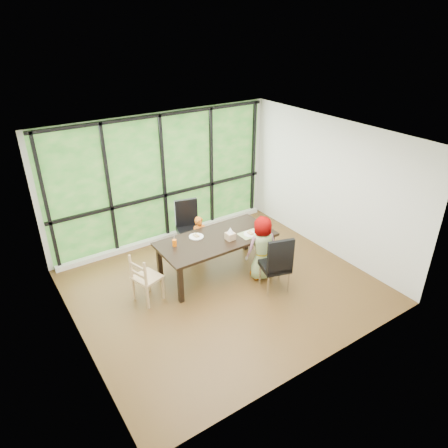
{
  "coord_description": "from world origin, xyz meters",
  "views": [
    {
      "loc": [
        -3.3,
        -4.99,
        4.36
      ],
      "look_at": [
        0.24,
        0.33,
        1.05
      ],
      "focal_mm": 32.6,
      "sensor_mm": 36.0,
      "label": 1
    }
  ],
  "objects_px": {
    "orange_cup": "(174,243)",
    "dining_table": "(217,256)",
    "plate_near": "(250,234)",
    "green_cup": "(265,228)",
    "white_mug": "(258,222)",
    "plate_far": "(196,237)",
    "tissue_box": "(230,236)",
    "child_toddler": "(200,238)",
    "child_older": "(263,248)",
    "chair_interior_leather": "(275,262)",
    "chair_window_leather": "(189,228)",
    "chair_end_beech": "(147,277)"
  },
  "relations": [
    {
      "from": "chair_end_beech",
      "to": "white_mug",
      "type": "relative_size",
      "value": 10.91
    },
    {
      "from": "green_cup",
      "to": "dining_table",
      "type": "bearing_deg",
      "value": 162.92
    },
    {
      "from": "chair_window_leather",
      "to": "chair_interior_leather",
      "type": "relative_size",
      "value": 1.0
    },
    {
      "from": "dining_table",
      "to": "green_cup",
      "type": "height_order",
      "value": "green_cup"
    },
    {
      "from": "chair_interior_leather",
      "to": "orange_cup",
      "type": "bearing_deg",
      "value": -23.9
    },
    {
      "from": "plate_near",
      "to": "white_mug",
      "type": "distance_m",
      "value": 0.47
    },
    {
      "from": "chair_window_leather",
      "to": "child_older",
      "type": "bearing_deg",
      "value": -52.5
    },
    {
      "from": "chair_end_beech",
      "to": "orange_cup",
      "type": "bearing_deg",
      "value": -89.3
    },
    {
      "from": "plate_near",
      "to": "tissue_box",
      "type": "height_order",
      "value": "tissue_box"
    },
    {
      "from": "chair_window_leather",
      "to": "tissue_box",
      "type": "xyz_separation_m",
      "value": [
        0.21,
        -1.15,
        0.27
      ]
    },
    {
      "from": "dining_table",
      "to": "plate_near",
      "type": "relative_size",
      "value": 8.46
    },
    {
      "from": "chair_window_leather",
      "to": "orange_cup",
      "type": "relative_size",
      "value": 8.94
    },
    {
      "from": "chair_interior_leather",
      "to": "plate_far",
      "type": "bearing_deg",
      "value": -37.74
    },
    {
      "from": "child_toddler",
      "to": "child_older",
      "type": "xyz_separation_m",
      "value": [
        0.63,
        -1.16,
        0.15
      ]
    },
    {
      "from": "dining_table",
      "to": "child_toddler",
      "type": "relative_size",
      "value": 2.34
    },
    {
      "from": "chair_interior_leather",
      "to": "chair_end_beech",
      "type": "xyz_separation_m",
      "value": [
        -1.98,
        0.94,
        -0.09
      ]
    },
    {
      "from": "child_older",
      "to": "plate_far",
      "type": "height_order",
      "value": "child_older"
    },
    {
      "from": "chair_window_leather",
      "to": "green_cup",
      "type": "relative_size",
      "value": 10.08
    },
    {
      "from": "chair_window_leather",
      "to": "plate_near",
      "type": "height_order",
      "value": "chair_window_leather"
    },
    {
      "from": "white_mug",
      "to": "plate_near",
      "type": "bearing_deg",
      "value": -145.92
    },
    {
      "from": "plate_far",
      "to": "child_toddler",
      "type": "bearing_deg",
      "value": 51.93
    },
    {
      "from": "plate_far",
      "to": "green_cup",
      "type": "relative_size",
      "value": 2.48
    },
    {
      "from": "child_toddler",
      "to": "green_cup",
      "type": "distance_m",
      "value": 1.31
    },
    {
      "from": "chair_end_beech",
      "to": "plate_near",
      "type": "bearing_deg",
      "value": -112.92
    },
    {
      "from": "chair_window_leather",
      "to": "chair_end_beech",
      "type": "distance_m",
      "value": 1.71
    },
    {
      "from": "chair_window_leather",
      "to": "plate_near",
      "type": "bearing_deg",
      "value": -48.66
    },
    {
      "from": "child_toddler",
      "to": "plate_near",
      "type": "bearing_deg",
      "value": -47.25
    },
    {
      "from": "chair_interior_leather",
      "to": "child_toddler",
      "type": "xyz_separation_m",
      "value": [
        -0.58,
        1.57,
        -0.08
      ]
    },
    {
      "from": "plate_far",
      "to": "white_mug",
      "type": "height_order",
      "value": "white_mug"
    },
    {
      "from": "chair_interior_leather",
      "to": "plate_far",
      "type": "relative_size",
      "value": 4.07
    },
    {
      "from": "chair_window_leather",
      "to": "orange_cup",
      "type": "xyz_separation_m",
      "value": [
        -0.73,
        -0.8,
        0.27
      ]
    },
    {
      "from": "chair_interior_leather",
      "to": "green_cup",
      "type": "distance_m",
      "value": 0.81
    },
    {
      "from": "chair_window_leather",
      "to": "child_older",
      "type": "height_order",
      "value": "child_older"
    },
    {
      "from": "plate_far",
      "to": "plate_near",
      "type": "distance_m",
      "value": 1.0
    },
    {
      "from": "dining_table",
      "to": "green_cup",
      "type": "bearing_deg",
      "value": -17.08
    },
    {
      "from": "chair_window_leather",
      "to": "plate_near",
      "type": "relative_size",
      "value": 4.26
    },
    {
      "from": "plate_far",
      "to": "green_cup",
      "type": "distance_m",
      "value": 1.3
    },
    {
      "from": "chair_end_beech",
      "to": "child_toddler",
      "type": "height_order",
      "value": "child_toddler"
    },
    {
      "from": "dining_table",
      "to": "child_toddler",
      "type": "height_order",
      "value": "child_toddler"
    },
    {
      "from": "chair_window_leather",
      "to": "tissue_box",
      "type": "relative_size",
      "value": 7.14
    },
    {
      "from": "plate_near",
      "to": "green_cup",
      "type": "bearing_deg",
      "value": -7.23
    },
    {
      "from": "chair_window_leather",
      "to": "white_mug",
      "type": "xyz_separation_m",
      "value": [
        1.01,
        -0.95,
        0.25
      ]
    },
    {
      "from": "chair_window_leather",
      "to": "white_mug",
      "type": "relative_size",
      "value": 13.09
    },
    {
      "from": "plate_far",
      "to": "tissue_box",
      "type": "xyz_separation_m",
      "value": [
        0.47,
        -0.41,
        0.06
      ]
    },
    {
      "from": "plate_far",
      "to": "plate_near",
      "type": "height_order",
      "value": "same"
    },
    {
      "from": "chair_interior_leather",
      "to": "orange_cup",
      "type": "xyz_separation_m",
      "value": [
        -1.34,
        1.14,
        0.27
      ]
    },
    {
      "from": "orange_cup",
      "to": "green_cup",
      "type": "bearing_deg",
      "value": -15.05
    },
    {
      "from": "child_toddler",
      "to": "plate_near",
      "type": "height_order",
      "value": "child_toddler"
    },
    {
      "from": "plate_near",
      "to": "child_toddler",
      "type": "bearing_deg",
      "value": 125.34
    },
    {
      "from": "orange_cup",
      "to": "dining_table",
      "type": "bearing_deg",
      "value": -12.59
    }
  ]
}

